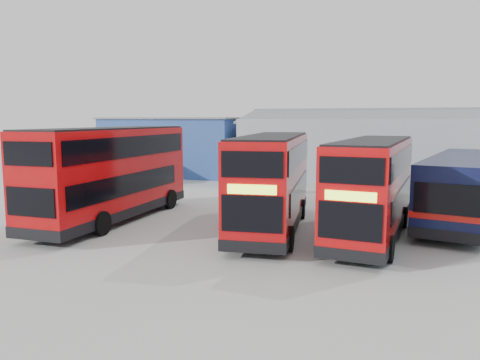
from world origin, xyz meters
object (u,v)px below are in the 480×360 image
at_px(maintenance_shed, 435,149).
at_px(double_decker_left, 112,175).
at_px(double_decker_centre, 272,183).
at_px(single_decker_blue, 462,189).
at_px(office_block, 179,145).
at_px(double_decker_right, 372,189).
at_px(panel_van, 125,166).

distance_m(maintenance_shed, double_decker_left, 26.85).
distance_m(maintenance_shed, double_decker_centre, 22.32).
xyz_separation_m(maintenance_shed, double_decker_centre, (-8.24, -20.74, -0.47)).
bearing_deg(single_decker_blue, maintenance_shed, -77.59).
bearing_deg(office_block, double_decker_right, -46.01).
height_order(double_decker_left, double_decker_right, double_decker_left).
bearing_deg(double_decker_left, double_decker_right, -176.81).
relative_size(double_decker_centre, single_decker_blue, 0.85).
xyz_separation_m(double_decker_centre, panel_van, (-15.10, 11.77, -0.82)).
bearing_deg(office_block, double_decker_centre, -53.71).
relative_size(double_decker_right, single_decker_blue, 0.82).
height_order(double_decker_left, single_decker_blue, double_decker_left).
bearing_deg(single_decker_blue, panel_van, -5.19).
bearing_deg(maintenance_shed, panel_van, -158.98).
bearing_deg(office_block, double_decker_left, -73.26).
xyz_separation_m(double_decker_centre, double_decker_right, (4.36, -0.03, -0.07)).
bearing_deg(maintenance_shed, double_decker_centre, -111.67).
height_order(maintenance_shed, single_decker_blue, maintenance_shed).
height_order(double_decker_right, panel_van, double_decker_right).
height_order(double_decker_left, panel_van, double_decker_left).
bearing_deg(double_decker_left, double_decker_centre, -174.86).
xyz_separation_m(maintenance_shed, single_decker_blue, (0.12, -16.22, -1.00)).
relative_size(double_decker_centre, panel_van, 1.90).
distance_m(maintenance_shed, panel_van, 25.04).
distance_m(office_block, double_decker_left, 20.31).
distance_m(office_block, panel_van, 7.20).
bearing_deg(single_decker_blue, office_block, -20.74).
bearing_deg(double_decker_left, maintenance_shed, -126.96).
relative_size(double_decker_left, panel_van, 2.00).
distance_m(maintenance_shed, single_decker_blue, 16.25).
bearing_deg(double_decker_right, maintenance_shed, 84.84).
xyz_separation_m(maintenance_shed, double_decker_left, (-16.15, -21.45, -0.32)).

